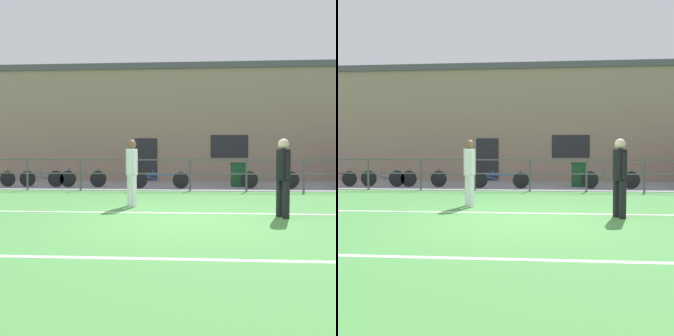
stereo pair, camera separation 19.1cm
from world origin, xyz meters
TOP-DOWN VIEW (x-y plane):
  - ground at (0.00, 0.00)m, footprint 60.00×44.00m
  - field_line_touchline at (0.00, 1.02)m, footprint 36.00×0.11m
  - field_line_hash at (0.00, -2.78)m, footprint 36.00×0.11m
  - pavement_strip at (0.00, 8.50)m, footprint 48.00×5.00m
  - perimeter_fence at (0.00, 6.00)m, footprint 36.07×0.07m
  - clubhouse_facade at (-0.00, 12.20)m, footprint 28.00×2.56m
  - player_goalkeeper at (2.01, 0.56)m, footprint 0.29×0.44m
  - player_winger at (-1.46, 2.02)m, footprint 0.30×0.41m
  - bicycle_parked_0 at (-4.52, 7.20)m, footprint 2.37×0.04m
  - bicycle_parked_1 at (-1.17, 6.89)m, footprint 2.22×0.04m
  - bicycle_parked_2 at (3.02, 7.03)m, footprint 2.20×0.04m
  - bicycle_parked_3 at (-5.71, 7.20)m, footprint 2.31×0.04m
  - trash_bin_0 at (1.93, 7.89)m, footprint 0.58×0.49m

SIDE VIEW (x-z plane):
  - ground at x=0.00m, z-range -0.04..0.00m
  - field_line_touchline at x=0.00m, z-range 0.00..0.00m
  - field_line_hash at x=0.00m, z-range 0.00..0.00m
  - pavement_strip at x=0.00m, z-range 0.00..0.02m
  - bicycle_parked_1 at x=-1.17m, z-range -0.02..0.71m
  - bicycle_parked_3 at x=-5.71m, z-range -0.01..0.73m
  - bicycle_parked_0 at x=-4.52m, z-range -0.01..0.74m
  - bicycle_parked_2 at x=3.02m, z-range -0.01..0.74m
  - trash_bin_0 at x=1.93m, z-range 0.02..1.00m
  - perimeter_fence at x=0.00m, z-range 0.17..1.32m
  - player_goalkeeper at x=2.01m, z-range 0.11..1.79m
  - player_winger at x=-1.46m, z-range 0.12..1.83m
  - clubhouse_facade at x=0.00m, z-range 0.01..5.79m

